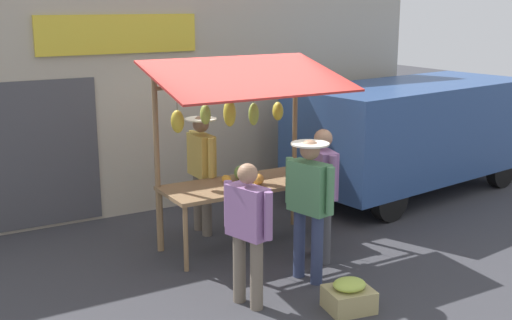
% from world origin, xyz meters
% --- Properties ---
extents(ground_plane, '(40.00, 40.00, 0.00)m').
position_xyz_m(ground_plane, '(0.00, 0.00, 0.00)').
color(ground_plane, '#38383D').
extents(street_backdrop, '(9.00, 0.30, 3.40)m').
position_xyz_m(street_backdrop, '(0.06, -2.20, 1.70)').
color(street_backdrop, '#B2A893').
rests_on(street_backdrop, ground).
extents(market_stall, '(2.50, 1.46, 2.50)m').
position_xyz_m(market_stall, '(0.00, -0.03, 1.54)').
color(market_stall, olive).
rests_on(market_stall, ground).
extents(vendor_with_sunhat, '(0.44, 0.71, 1.69)m').
position_xyz_m(vendor_with_sunhat, '(0.26, -0.75, 1.00)').
color(vendor_with_sunhat, '#726656').
rests_on(vendor_with_sunhat, ground).
extents(shopper_with_ponytail, '(0.34, 0.66, 1.58)m').
position_xyz_m(shopper_with_ponytail, '(0.85, 1.57, 0.91)').
color(shopper_with_ponytail, '#726656').
rests_on(shopper_with_ponytail, ground).
extents(shopper_in_grey_tee, '(0.44, 0.70, 1.69)m').
position_xyz_m(shopper_in_grey_tee, '(-0.09, 1.35, 1.01)').
color(shopper_in_grey_tee, navy).
rests_on(shopper_in_grey_tee, ground).
extents(shopper_in_striped_shirt, '(0.33, 0.70, 1.69)m').
position_xyz_m(shopper_in_striped_shirt, '(-0.59, 0.92, 0.99)').
color(shopper_in_striped_shirt, '#4C4C51').
rests_on(shopper_in_striped_shirt, ground).
extents(parked_van, '(4.61, 2.43, 1.88)m').
position_xyz_m(parked_van, '(-3.58, -0.79, 1.12)').
color(parked_van, '#2D4C84').
rests_on(parked_van, ground).
extents(produce_crate_near, '(0.55, 0.50, 0.35)m').
position_xyz_m(produce_crate_near, '(-0.02, 2.22, 0.16)').
color(produce_crate_near, tan).
rests_on(produce_crate_near, ground).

